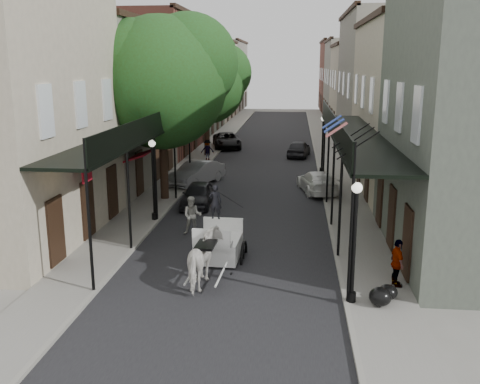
% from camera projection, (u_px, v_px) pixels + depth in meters
% --- Properties ---
extents(ground, '(140.00, 140.00, 0.00)m').
position_uv_depth(ground, '(226.00, 275.00, 18.62)').
color(ground, gray).
rests_on(ground, ground).
extents(road, '(8.00, 90.00, 0.01)m').
position_uv_depth(road, '(262.00, 167.00, 37.96)').
color(road, black).
rests_on(road, ground).
extents(sidewalk_left, '(2.20, 90.00, 0.12)m').
position_uv_depth(sidewalk_left, '(193.00, 165.00, 38.44)').
color(sidewalk_left, gray).
rests_on(sidewalk_left, ground).
extents(sidewalk_right, '(2.20, 90.00, 0.12)m').
position_uv_depth(sidewalk_right, '(333.00, 168.00, 37.44)').
color(sidewalk_right, gray).
rests_on(sidewalk_right, ground).
extents(building_row_left, '(5.00, 80.00, 10.50)m').
position_uv_depth(building_row_left, '(173.00, 86.00, 47.26)').
color(building_row_left, '#BBAE96').
rests_on(building_row_left, ground).
extents(building_row_right, '(5.00, 80.00, 10.50)m').
position_uv_depth(building_row_right, '(371.00, 87.00, 45.54)').
color(building_row_right, gray).
rests_on(building_row_right, ground).
extents(gallery_left, '(2.20, 18.05, 4.88)m').
position_uv_depth(gallery_left, '(143.00, 132.00, 24.90)').
color(gallery_left, black).
rests_on(gallery_left, sidewalk_left).
extents(gallery_right, '(2.20, 18.05, 4.88)m').
position_uv_depth(gallery_right, '(351.00, 135.00, 23.94)').
color(gallery_right, black).
rests_on(gallery_right, sidewalk_right).
extents(tree_near, '(7.31, 6.80, 9.63)m').
position_uv_depth(tree_near, '(169.00, 77.00, 27.36)').
color(tree_near, '#382619').
rests_on(tree_near, sidewalk_left).
extents(tree_far, '(6.45, 6.00, 8.61)m').
position_uv_depth(tree_far, '(211.00, 81.00, 41.05)').
color(tree_far, '#382619').
rests_on(tree_far, sidewalk_left).
extents(lamppost_right_near, '(0.32, 0.32, 3.71)m').
position_uv_depth(lamppost_right_near, '(354.00, 241.00, 15.79)').
color(lamppost_right_near, black).
rests_on(lamppost_right_near, sidewalk_right).
extents(lamppost_left, '(0.32, 0.32, 3.71)m').
position_uv_depth(lamppost_left, '(153.00, 179.00, 24.35)').
color(lamppost_left, black).
rests_on(lamppost_left, sidewalk_left).
extents(lamppost_right_far, '(0.32, 0.32, 3.71)m').
position_uv_depth(lamppost_right_far, '(323.00, 143.00, 35.13)').
color(lamppost_right_far, black).
rests_on(lamppost_right_far, sidewalk_right).
extents(horse, '(1.07, 2.20, 1.82)m').
position_uv_depth(horse, '(205.00, 260.00, 17.49)').
color(horse, silver).
rests_on(horse, ground).
extents(carriage, '(1.97, 2.75, 3.05)m').
position_uv_depth(carriage, '(221.00, 226.00, 20.16)').
color(carriage, black).
rests_on(carriage, ground).
extents(pedestrian_walking, '(0.86, 0.69, 1.67)m').
position_uv_depth(pedestrian_walking, '(192.00, 216.00, 22.81)').
color(pedestrian_walking, '#ADACA3').
rests_on(pedestrian_walking, ground).
extents(pedestrian_sidewalk_left, '(1.09, 0.77, 1.53)m').
position_uv_depth(pedestrian_sidewalk_left, '(207.00, 150.00, 39.84)').
color(pedestrian_sidewalk_left, gray).
rests_on(pedestrian_sidewalk_left, sidewalk_left).
extents(pedestrian_sidewalk_right, '(0.54, 0.98, 1.59)m').
position_uv_depth(pedestrian_sidewalk_right, '(397.00, 263.00, 17.17)').
color(pedestrian_sidewalk_right, gray).
rests_on(pedestrian_sidewalk_right, sidewalk_right).
extents(car_left_near, '(1.46, 3.61, 1.23)m').
position_uv_depth(car_left_near, '(198.00, 194.00, 27.44)').
color(car_left_near, black).
rests_on(car_left_near, ground).
extents(car_left_mid, '(3.09, 4.51, 1.41)m').
position_uv_depth(car_left_mid, '(197.00, 173.00, 32.35)').
color(car_left_mid, '#939398').
rests_on(car_left_mid, ground).
extents(car_left_far, '(3.17, 5.16, 1.33)m').
position_uv_depth(car_left_far, '(227.00, 140.00, 46.36)').
color(car_left_far, black).
rests_on(car_left_far, ground).
extents(car_right_near, '(2.49, 4.48, 1.23)m').
position_uv_depth(car_right_near, '(317.00, 182.00, 30.33)').
color(car_right_near, white).
rests_on(car_right_near, ground).
extents(car_right_far, '(2.06, 3.99, 1.30)m').
position_uv_depth(car_right_far, '(299.00, 149.00, 41.99)').
color(car_right_far, black).
rests_on(car_right_far, ground).
extents(trash_bags, '(0.93, 1.08, 0.57)m').
position_uv_depth(trash_bags, '(383.00, 295.00, 16.06)').
color(trash_bags, black).
rests_on(trash_bags, sidewalk_right).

